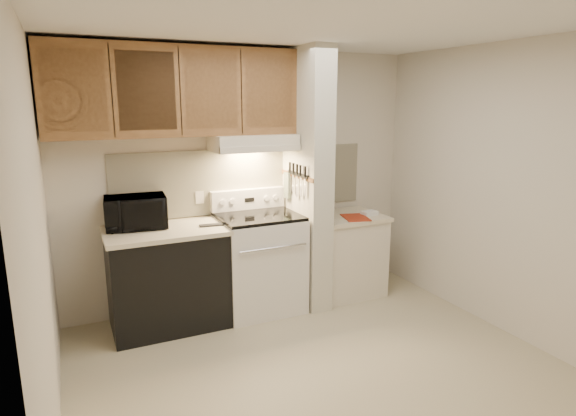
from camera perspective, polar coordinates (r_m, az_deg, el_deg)
floor at (r=3.95m, az=3.21°, el=-18.00°), size 3.60×3.60×0.00m
ceiling at (r=3.43m, az=3.75°, el=20.82°), size 3.60×3.60×0.00m
wall_back at (r=4.83m, az=-5.06°, el=3.52°), size 3.60×2.50×0.02m
wall_left at (r=3.08m, az=-27.49°, el=-3.09°), size 0.02×3.00×2.50m
wall_right at (r=4.60m, az=23.58°, el=2.07°), size 0.02×3.00×2.50m
backsplash at (r=4.82m, az=-5.01°, el=3.33°), size 2.60×0.02×0.63m
range_body at (r=4.71m, az=-3.42°, el=-6.62°), size 0.76×0.65×0.92m
oven_window at (r=4.42m, az=-1.89°, el=-7.36°), size 0.50×0.01×0.30m
oven_handle at (r=4.31m, az=-1.71°, el=-4.77°), size 0.65×0.02×0.02m
cooktop at (r=4.57m, az=-3.50°, el=-0.99°), size 0.74×0.64×0.03m
range_backguard at (r=4.81m, az=-4.77°, el=1.07°), size 0.76×0.08×0.20m
range_display at (r=4.77m, az=-4.59°, el=0.98°), size 0.10×0.01×0.04m
range_knob_left_outer at (r=4.68m, az=-7.79°, el=0.67°), size 0.05×0.02×0.05m
range_knob_left_inner at (r=4.71m, az=-6.63°, el=0.78°), size 0.05×0.02×0.05m
range_knob_right_inner at (r=4.83m, az=-2.58°, el=1.16°), size 0.05×0.02×0.05m
range_knob_right_outer at (r=4.87m, az=-1.49°, el=1.25°), size 0.05×0.02×0.05m
dishwasher_front at (r=4.50m, az=-14.05°, el=-8.26°), size 1.00×0.63×0.87m
left_countertop at (r=4.36m, az=-14.36°, el=-2.66°), size 1.04×0.67×0.04m
spoon_rest at (r=4.37m, az=-9.05°, el=-2.01°), size 0.22×0.09×0.01m
teal_jar at (r=4.51m, az=-19.31°, el=-1.54°), size 0.12×0.12×0.10m
outlet at (r=4.69m, az=-10.43°, el=1.23°), size 0.08×0.01×0.12m
microwave at (r=4.42m, az=-17.62°, el=-0.46°), size 0.54×0.39×0.29m
partition_pillar at (r=4.71m, az=2.26°, el=3.34°), size 0.22×0.70×2.50m
pillar_trim at (r=4.65m, az=0.99°, el=3.85°), size 0.01×0.70×0.04m
knife_strip at (r=4.60m, az=1.20°, el=4.01°), size 0.02×0.42×0.04m
knife_blade_a at (r=4.47m, az=2.00°, el=2.44°), size 0.01×0.03×0.16m
knife_handle_a at (r=4.44m, az=2.06°, el=4.33°), size 0.02×0.02×0.10m
knife_blade_b at (r=4.54m, az=1.54°, el=2.47°), size 0.01×0.04×0.18m
knife_handle_b at (r=4.53m, az=1.47°, el=4.50°), size 0.02×0.02×0.10m
knife_blade_c at (r=4.62m, az=1.05°, el=2.53°), size 0.01×0.04×0.20m
knife_handle_c at (r=4.59m, az=1.09°, el=4.61°), size 0.02×0.02×0.10m
knife_blade_d at (r=4.69m, az=0.60°, el=2.93°), size 0.01×0.04×0.16m
knife_handle_d at (r=4.66m, az=0.66°, el=4.73°), size 0.02×0.02×0.10m
knife_blade_e at (r=4.76m, az=0.22°, el=2.95°), size 0.01×0.04×0.18m
knife_handle_e at (r=4.73m, az=0.22°, el=4.86°), size 0.02×0.02×0.10m
oven_mitt at (r=4.82m, az=-0.07°, el=2.69°), size 0.03×0.11×0.26m
right_cab_base at (r=5.14m, az=6.76°, el=-5.67°), size 0.70×0.60×0.81m
right_countertop at (r=5.02m, az=6.89°, el=-1.06°), size 0.74×0.64×0.04m
red_folder at (r=4.90m, az=8.01°, el=-1.12°), size 0.31×0.37×0.01m
white_box at (r=5.05m, az=9.62°, el=-0.59°), size 0.17×0.12×0.04m
range_hood at (r=4.58m, az=-4.19°, el=7.77°), size 0.78×0.44×0.15m
hood_lip at (r=4.39m, az=-3.20°, el=6.99°), size 0.78×0.04×0.06m
upper_cabinets at (r=4.41m, az=-13.15°, el=13.29°), size 2.18×0.33×0.77m
cab_door_a at (r=4.15m, az=-24.02°, el=12.61°), size 0.46×0.01×0.63m
cab_gap_a at (r=4.17m, az=-20.19°, el=12.92°), size 0.01×0.01×0.73m
cab_door_b at (r=4.20m, az=-16.40°, el=13.16°), size 0.46×0.01×0.63m
cab_gap_b at (r=4.25m, az=-12.68°, el=13.35°), size 0.01×0.01×0.73m
cab_door_c at (r=4.32m, az=-9.06°, el=13.47°), size 0.46×0.01×0.63m
cab_gap_c at (r=4.40m, az=-5.55°, el=13.55°), size 0.01×0.01×0.73m
cab_door_d at (r=4.50m, az=-2.19°, el=13.58°), size 0.46×0.01×0.63m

